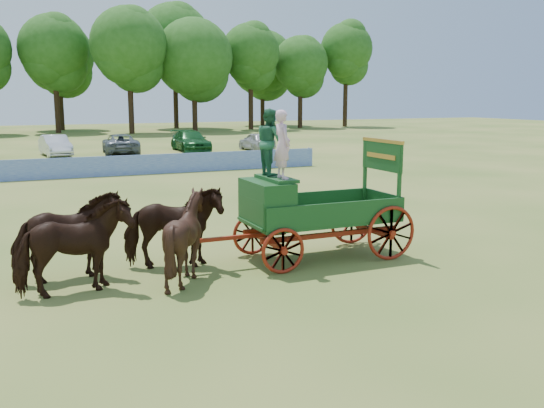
{
  "coord_description": "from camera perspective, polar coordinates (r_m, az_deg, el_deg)",
  "views": [
    {
      "loc": [
        -4.72,
        -13.95,
        4.1
      ],
      "look_at": [
        1.62,
        0.39,
        1.3
      ],
      "focal_mm": 40.0,
      "sensor_mm": 36.0,
      "label": 1
    }
  ],
  "objects": [
    {
      "name": "treeline",
      "position": [
        74.24,
        -23.81,
        13.34
      ],
      "size": [
        89.95,
        22.07,
        15.74
      ],
      "color": "#382314",
      "rests_on": "ground"
    },
    {
      "name": "ground",
      "position": [
        15.28,
        -4.98,
        -5.47
      ],
      "size": [
        160.0,
        160.0,
        0.0
      ],
      "primitive_type": "plane",
      "color": "#998C45",
      "rests_on": "ground"
    },
    {
      "name": "horse_lead_left",
      "position": [
        13.21,
        -18.18,
        -3.96
      ],
      "size": [
        2.49,
        1.39,
        2.0
      ],
      "primitive_type": "imported",
      "rotation": [
        0.0,
        0.0,
        1.71
      ],
      "color": "black",
      "rests_on": "ground"
    },
    {
      "name": "horse_wheel_left",
      "position": [
        13.63,
        -8.1,
        -3.12
      ],
      "size": [
        2.16,
        2.01,
        2.0
      ],
      "primitive_type": "imported",
      "rotation": [
        0.0,
        0.0,
        1.82
      ],
      "color": "black",
      "rests_on": "ground"
    },
    {
      "name": "farm_dray",
      "position": [
        15.06,
        2.04,
        0.94
      ],
      "size": [
        6.0,
        2.0,
        3.8
      ],
      "color": "#A21F10",
      "rests_on": "ground"
    },
    {
      "name": "horse_wheel_right",
      "position": [
        14.67,
        -9.27,
        -2.21
      ],
      "size": [
        2.55,
        1.6,
        2.0
      ],
      "primitive_type": "imported",
      "rotation": [
        0.0,
        0.0,
        1.33
      ],
      "color": "black",
      "rests_on": "ground"
    },
    {
      "name": "sponsor_banner",
      "position": [
        32.36,
        -17.11,
        3.33
      ],
      "size": [
        26.0,
        0.08,
        1.05
      ],
      "primitive_type": "cube",
      "color": "#2047AD",
      "rests_on": "ground"
    },
    {
      "name": "horse_lead_right",
      "position": [
        14.28,
        -18.64,
        -2.96
      ],
      "size": [
        2.5,
        1.43,
        2.0
      ],
      "primitive_type": "imported",
      "rotation": [
        0.0,
        0.0,
        1.73
      ],
      "color": "black",
      "rests_on": "ground"
    }
  ]
}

